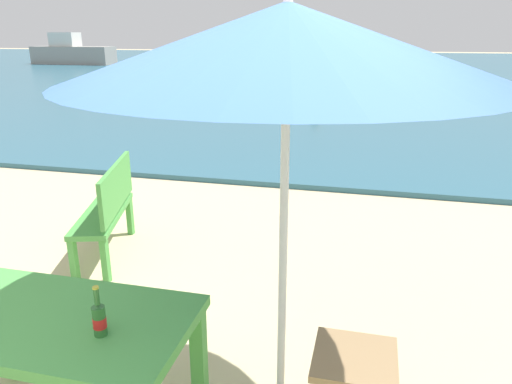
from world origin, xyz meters
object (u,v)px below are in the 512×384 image
Objects in this scene: picnic_table_green at (60,335)px; bench_green_right at (109,206)px; beer_bottle_amber at (99,318)px; boat_fishing_trawler at (72,53)px; swimmer_person at (316,111)px; patio_umbrella at (287,44)px.

bench_green_right is at bearing 114.21° from picnic_table_green.
beer_bottle_amber is at bearing -60.30° from bench_green_right.
boat_fishing_trawler is at bearing 123.66° from picnic_table_green.
picnic_table_green reaches higher than swimmer_person.
swimmer_person is at bearing 89.59° from picnic_table_green.
swimmer_person is at bearing 95.82° from patio_umbrella.
patio_umbrella is (1.11, 0.40, 1.47)m from picnic_table_green.
boat_fishing_trawler is at bearing 136.84° from swimmer_person.
bench_green_right is 0.22× the size of boat_fishing_trawler.
picnic_table_green is at bearing -160.41° from patio_umbrella.
swimmer_person is 25.99m from boat_fishing_trawler.
patio_umbrella is at bearing 19.59° from picnic_table_green.
picnic_table_green is 0.61× the size of patio_umbrella.
swimmer_person is (-0.23, 10.66, -0.61)m from beer_bottle_amber.
bench_green_right is (-0.95, 2.12, -0.11)m from picnic_table_green.
patio_umbrella is at bearing 30.50° from beer_bottle_amber.
picnic_table_green is at bearing 164.99° from beer_bottle_amber.
bench_green_right is at bearing -55.65° from boat_fishing_trawler.
picnic_table_green is 10.59m from swimmer_person.
boat_fishing_trawler is at bearing 124.01° from beer_bottle_amber.
boat_fishing_trawler is (-18.96, 17.77, 0.59)m from swimmer_person.
bench_green_right is 3.06× the size of swimmer_person.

